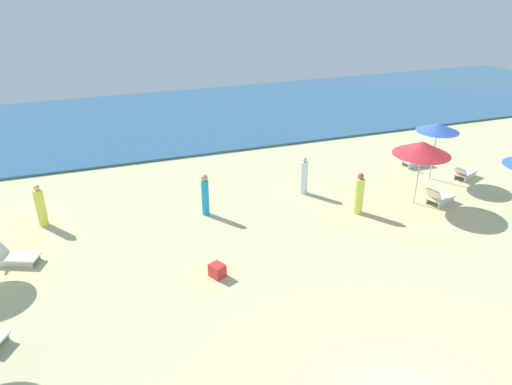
# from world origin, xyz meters

# --- Properties ---
(ocean) EXTENTS (60.00, 13.40, 0.12)m
(ocean) POSITION_xyz_m (0.00, 23.30, 0.06)
(ocean) COLOR #2F6185
(ocean) RESTS_ON ground_plane
(umbrella_0) EXTENTS (1.81, 1.81, 2.56)m
(umbrella_0) POSITION_xyz_m (8.59, 10.46, 2.38)
(umbrella_0) COLOR silver
(umbrella_0) RESTS_ON ground_plane
(lounge_chair_0_0) EXTENTS (1.42, 0.61, 0.79)m
(lounge_chair_0_0) POSITION_xyz_m (8.78, 11.95, 0.29)
(lounge_chair_0_0) COLOR silver
(lounge_chair_0_0) RESTS_ON ground_plane
(lounge_chair_0_1) EXTENTS (1.43, 1.01, 0.67)m
(lounge_chair_0_1) POSITION_xyz_m (10.02, 9.95, 0.26)
(lounge_chair_0_1) COLOR silver
(lounge_chair_0_1) RESTS_ON ground_plane
(umbrella_1) EXTENTS (2.21, 2.21, 2.61)m
(umbrella_1) POSITION_xyz_m (6.44, 8.65, 2.35)
(umbrella_1) COLOR silver
(umbrella_1) RESTS_ON ground_plane
(lounge_chair_1_0) EXTENTS (1.40, 1.00, 0.78)m
(lounge_chair_1_0) POSITION_xyz_m (7.30, 8.26, 0.29)
(lounge_chair_1_0) COLOR silver
(lounge_chair_1_0) RESTS_ON ground_plane
(lounge_chair_3_0) EXTENTS (1.53, 1.10, 0.68)m
(lounge_chair_3_0) POSITION_xyz_m (-8.31, 9.30, 0.24)
(lounge_chair_3_0) COLOR silver
(lounge_chair_3_0) RESTS_ON ground_plane
(beachgoer_0) EXTENTS (0.49, 0.49, 1.62)m
(beachgoer_0) POSITION_xyz_m (-7.54, 11.69, 0.75)
(beachgoer_0) COLOR #EDEE55
(beachgoer_0) RESTS_ON ground_plane
(beachgoer_1) EXTENTS (0.45, 0.45, 1.59)m
(beachgoer_1) POSITION_xyz_m (2.63, 11.00, 0.74)
(beachgoer_1) COLOR white
(beachgoer_1) RESTS_ON ground_plane
(beachgoer_2) EXTENTS (0.40, 0.40, 1.65)m
(beachgoer_2) POSITION_xyz_m (-1.69, 10.52, 0.81)
(beachgoer_2) COLOR #1F9ED7
(beachgoer_2) RESTS_ON ground_plane
(beachgoer_3) EXTENTS (0.49, 0.49, 1.65)m
(beachgoer_3) POSITION_xyz_m (3.87, 8.69, 0.77)
(beachgoer_3) COLOR #E4F35C
(beachgoer_3) RESTS_ON ground_plane
(cooler_box_0) EXTENTS (0.54, 0.57, 0.42)m
(cooler_box_0) POSITION_xyz_m (-2.37, 6.41, 0.21)
(cooler_box_0) COLOR red
(cooler_box_0) RESTS_ON ground_plane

